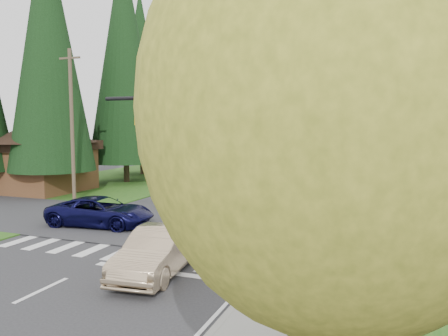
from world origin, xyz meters
The scene contains 30 objects.
ground centered at (0.00, 0.00, 0.00)m, with size 120.00×120.00×0.00m, color #28282B.
grass_east centered at (13.00, 20.00, 0.03)m, with size 14.00×110.00×0.06m, color #1D4B14.
grass_west centered at (-13.00, 20.00, 0.03)m, with size 14.00×110.00×0.06m, color #1D4B14.
cross_street centered at (0.00, 8.00, 0.00)m, with size 120.00×8.00×0.10m, color #28282B.
sidewalk_east centered at (6.90, 22.00, 0.07)m, with size 1.80×80.00×0.13m, color gray.
curb_east centered at (6.05, 22.00, 0.07)m, with size 0.20×80.00×0.13m, color gray.
stone_wall_north centered at (8.60, 30.00, 0.35)m, with size 0.70×40.00×0.70m, color #4C4438.
traffic_signal centered at (4.37, 4.50, 4.98)m, with size 8.70×0.37×6.80m.
brown_building centered at (-15.00, 15.00, 3.14)m, with size 8.40×8.40×5.40m.
utility_pole centered at (-9.50, 12.00, 5.14)m, with size 1.60×0.24×10.00m.
decid_tree_0 centered at (9.20, 14.00, 5.60)m, with size 4.80×4.80×8.37m.
decid_tree_1 centered at (9.30, 21.00, 5.80)m, with size 5.20×5.20×8.80m.
decid_tree_2 centered at (9.10, 28.00, 5.93)m, with size 5.00×5.00×8.82m.
decid_tree_3 centered at (9.20, 35.00, 5.66)m, with size 5.00×5.00×8.55m.
decid_tree_4 centered at (9.30, 42.00, 6.06)m, with size 5.40×5.40×9.18m.
decid_tree_5 centered at (9.10, 49.00, 5.53)m, with size 4.80×4.80×8.30m.
decid_tree_6 centered at (9.20, 56.00, 5.86)m, with size 5.20×5.20×8.86m.
decid_tree_south centered at (9.30, -6.00, 5.27)m, with size 4.60×4.60×7.92m.
conifer_w_a centered at (-13.00, 14.00, 10.79)m, with size 6.12×6.12×19.80m.
conifer_w_b centered at (-16.00, 18.00, 9.79)m, with size 5.44×5.44×17.80m.
conifer_w_c centered at (-12.00, 22.00, 11.29)m, with size 6.46×6.46×20.80m.
conifer_w_e centered at (-14.00, 28.00, 10.29)m, with size 5.78×5.78×18.80m.
conifer_e_c centered at (14.00, 48.00, 9.29)m, with size 5.10×5.10×16.80m.
sedan_champagne centered at (2.63, 1.61, 0.79)m, with size 1.67×4.80×1.58m, color tan.
suv_navy centered at (-3.58, 6.85, 0.75)m, with size 2.47×5.36×1.49m, color black.
parked_car_a centered at (4.20, 15.56, 0.80)m, with size 1.90×4.72×1.61m, color silver.
parked_car_b centered at (4.20, 22.00, 0.63)m, with size 1.76×4.34×1.26m, color slate.
parked_car_c centered at (4.25, 29.00, 0.63)m, with size 1.34×3.85×1.27m, color #AAAAAF.
parked_car_d centered at (5.14, 36.72, 0.72)m, with size 1.71×4.25×1.45m, color silver.
parked_car_e centered at (5.60, 45.42, 0.69)m, with size 1.95×4.79×1.39m, color #9A9A9E.
Camera 1 is at (9.89, -11.22, 5.07)m, focal length 35.00 mm.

